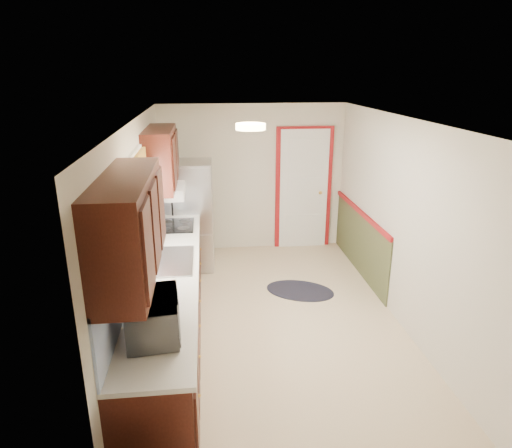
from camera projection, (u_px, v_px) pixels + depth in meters
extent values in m
cube|color=beige|center=(274.00, 322.00, 5.52)|extent=(3.20, 5.20, 0.12)
cube|color=white|center=(277.00, 120.00, 4.75)|extent=(3.20, 5.20, 0.12)
cube|color=beige|center=(253.00, 179.00, 7.49)|extent=(3.20, 0.10, 2.40)
cube|color=beige|center=(338.00, 363.00, 2.78)|extent=(3.20, 0.10, 2.40)
cube|color=beige|center=(140.00, 234.00, 4.98)|extent=(0.10, 5.20, 2.40)
cube|color=beige|center=(403.00, 224.00, 5.29)|extent=(0.10, 5.20, 2.40)
cube|color=#37120C|center=(170.00, 306.00, 4.97)|extent=(0.60, 4.00, 0.90)
cube|color=silver|center=(169.00, 267.00, 4.82)|extent=(0.63, 4.00, 0.04)
cube|color=#5F90E9|center=(137.00, 242.00, 4.69)|extent=(0.02, 4.00, 0.55)
cube|color=#37120C|center=(129.00, 227.00, 3.29)|extent=(0.35, 1.40, 0.75)
cube|color=#37120C|center=(161.00, 158.00, 5.83)|extent=(0.35, 1.20, 0.75)
cube|color=white|center=(136.00, 202.00, 4.65)|extent=(0.02, 1.00, 0.90)
cube|color=#C45E24|center=(137.00, 168.00, 4.55)|extent=(0.05, 1.12, 0.24)
cube|color=#B7B7BC|center=(169.00, 261.00, 4.90)|extent=(0.52, 0.82, 0.02)
cube|color=white|center=(167.00, 191.00, 6.03)|extent=(0.45, 0.60, 0.15)
cube|color=maroon|center=(303.00, 189.00, 7.61)|extent=(0.94, 0.05, 2.08)
cube|color=white|center=(304.00, 190.00, 7.59)|extent=(0.80, 0.04, 2.00)
cube|color=#434929|center=(360.00, 242.00, 6.80)|extent=(0.02, 2.30, 0.90)
cube|color=maroon|center=(361.00, 213.00, 6.65)|extent=(0.04, 2.30, 0.06)
cylinder|color=#FFD88C|center=(251.00, 127.00, 4.54)|extent=(0.30, 0.30, 0.06)
imported|color=white|center=(153.00, 313.00, 3.49)|extent=(0.38, 0.61, 0.39)
cube|color=#B7B7BC|center=(190.00, 216.00, 6.85)|extent=(0.71, 0.66, 1.64)
cylinder|color=black|center=(174.00, 229.00, 6.51)|extent=(0.02, 0.02, 1.15)
ellipsoid|color=black|center=(300.00, 291.00, 6.29)|extent=(1.11, 0.94, 0.01)
cube|color=black|center=(175.00, 226.00, 6.00)|extent=(0.49, 0.59, 0.02)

